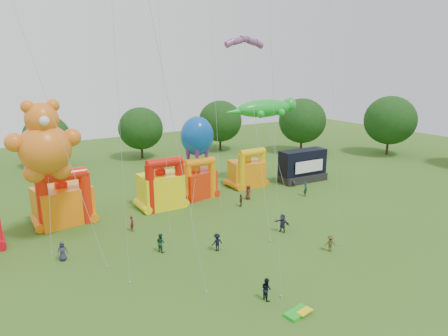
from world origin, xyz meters
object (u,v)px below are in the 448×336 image
stage_trailer (303,166)px  gecko_kite (266,114)px  octopus_kite (196,164)px  spectator_4 (241,200)px  spectator_0 (62,251)px  bouncy_castle_2 (162,188)px  teddy_bear_kite (45,152)px

stage_trailer → gecko_kite: 9.70m
octopus_kite → spectator_4: octopus_kite is taller
spectator_0 → gecko_kite: bearing=22.7°
gecko_kite → stage_trailer: bearing=-33.5°
bouncy_castle_2 → spectator_0: bearing=-148.4°
stage_trailer → teddy_bear_kite: (-35.92, -3.32, 6.99)m
teddy_bear_kite → gecko_kite: 31.82m
teddy_bear_kite → spectator_0: (-0.08, -4.13, -8.42)m
gecko_kite → spectator_0: size_ratio=6.97×
spectator_0 → spectator_4: bearing=12.1°
stage_trailer → teddy_bear_kite: size_ratio=0.53×
stage_trailer → spectator_0: size_ratio=4.18×
stage_trailer → spectator_0: stage_trailer is taller
gecko_kite → spectator_0: 34.25m
stage_trailer → gecko_kite: gecko_kite is taller
gecko_kite → spectator_4: gecko_kite is taller
bouncy_castle_2 → octopus_kite: 5.36m
bouncy_castle_2 → spectator_4: bearing=-31.0°
bouncy_castle_2 → spectator_0: (-13.29, -8.18, -1.56)m
teddy_bear_kite → spectator_0: bearing=-91.2°
octopus_kite → spectator_4: bearing=-53.1°
bouncy_castle_2 → gecko_kite: (17.93, 2.44, 7.69)m
gecko_kite → spectator_4: size_ratio=7.93×
gecko_kite → spectator_0: gecko_kite is taller
spectator_0 → octopus_kite: bearing=27.9°
stage_trailer → teddy_bear_kite: bearing=-174.7°
spectator_4 → stage_trailer: bearing=158.3°
teddy_bear_kite → gecko_kite: (31.14, 6.49, 0.83)m
bouncy_castle_2 → stage_trailer: 22.72m
octopus_kite → spectator_0: 20.14m
spectator_0 → spectator_4: 21.92m
spectator_4 → spectator_0: bearing=-30.3°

